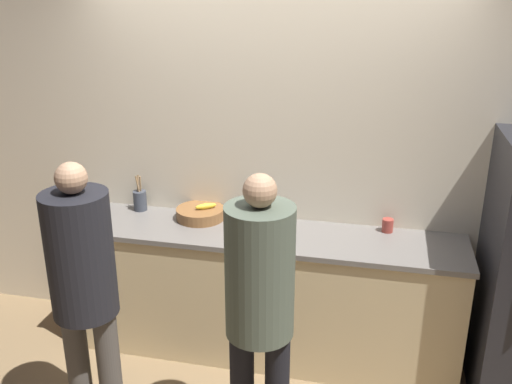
% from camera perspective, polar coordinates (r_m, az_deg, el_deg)
% --- Properties ---
extents(ground_plane, '(14.00, 14.00, 0.00)m').
position_cam_1_polar(ground_plane, '(3.96, -0.45, -18.09)').
color(ground_plane, '#8C704C').
extents(wall_back, '(5.20, 0.06, 2.60)m').
position_cam_1_polar(wall_back, '(3.88, 1.58, 2.91)').
color(wall_back, beige).
rests_on(wall_back, ground_plane).
extents(counter, '(2.63, 0.60, 0.92)m').
position_cam_1_polar(counter, '(3.97, 0.65, -9.96)').
color(counter, beige).
rests_on(counter, ground_plane).
extents(person_left, '(0.35, 0.35, 1.63)m').
position_cam_1_polar(person_left, '(3.19, -16.88, -8.49)').
color(person_left, '#4C4742').
rests_on(person_left, ground_plane).
extents(person_center, '(0.35, 0.35, 1.64)m').
position_cam_1_polar(person_center, '(2.89, 0.37, -10.71)').
color(person_center, black).
rests_on(person_center, ground_plane).
extents(fruit_bowl, '(0.33, 0.33, 0.12)m').
position_cam_1_polar(fruit_bowl, '(3.96, -5.57, -2.12)').
color(fruit_bowl, brown).
rests_on(fruit_bowl, counter).
extents(utensil_crock, '(0.09, 0.09, 0.26)m').
position_cam_1_polar(utensil_crock, '(4.16, -11.53, -0.78)').
color(utensil_crock, '#3D424C').
rests_on(utensil_crock, counter).
extents(bottle_dark, '(0.07, 0.07, 0.19)m').
position_cam_1_polar(bottle_dark, '(3.87, -0.67, -2.05)').
color(bottle_dark, '#333338').
rests_on(bottle_dark, counter).
extents(cup_red, '(0.07, 0.07, 0.09)m').
position_cam_1_polar(cup_red, '(3.84, 13.03, -3.27)').
color(cup_red, '#A33D33').
rests_on(cup_red, counter).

